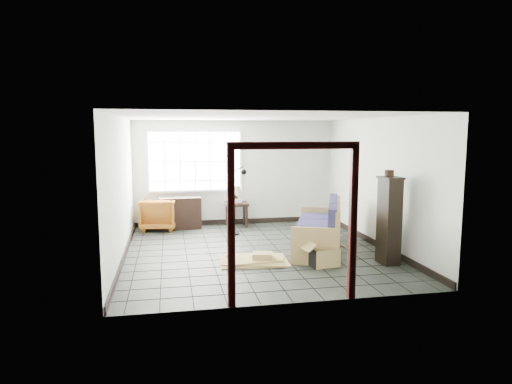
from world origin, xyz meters
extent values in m
plane|color=black|center=(0.00, 0.00, 0.00)|extent=(5.50, 5.50, 0.00)
cube|color=silver|center=(0.00, 2.75, 1.30)|extent=(5.00, 0.02, 2.60)
cube|color=silver|center=(0.00, -2.75, 1.30)|extent=(5.00, 0.02, 2.60)
cube|color=silver|center=(-2.50, 0.00, 1.30)|extent=(0.02, 5.50, 2.60)
cube|color=silver|center=(2.50, 0.00, 1.30)|extent=(0.02, 5.50, 2.60)
cube|color=white|center=(0.00, 0.00, 2.60)|extent=(5.00, 5.50, 0.02)
cube|color=black|center=(0.00, 2.73, 0.06)|extent=(4.95, 0.03, 0.12)
cube|color=black|center=(-2.48, 0.00, 0.06)|extent=(0.03, 5.45, 0.12)
cube|color=black|center=(2.48, 0.00, 0.06)|extent=(0.03, 5.45, 0.12)
cube|color=silver|center=(-1.00, 2.71, 1.60)|extent=(2.32, 0.06, 1.52)
cube|color=white|center=(-1.00, 2.67, 1.60)|extent=(2.20, 0.02, 1.40)
cube|color=black|center=(-0.85, -2.70, 1.05)|extent=(0.10, 0.08, 2.10)
cube|color=black|center=(0.85, -2.70, 1.05)|extent=(0.10, 0.08, 2.10)
cube|color=black|center=(0.00, -2.70, 2.15)|extent=(1.80, 0.08, 0.10)
cube|color=#A08648|center=(1.23, -0.10, 0.19)|extent=(1.55, 2.27, 0.38)
cube|color=#A08648|center=(0.84, -1.11, 0.34)|extent=(0.81, 0.36, 0.67)
cube|color=#A08648|center=(1.62, 0.92, 0.34)|extent=(0.81, 0.36, 0.67)
cube|color=#A08648|center=(1.59, -0.23, 0.58)|extent=(0.84, 2.00, 0.74)
cube|color=#231B43|center=(0.96, -0.74, 0.46)|extent=(0.95, 0.90, 0.17)
cube|color=#231B43|center=(1.25, -0.85, 0.72)|extent=(0.38, 0.68, 0.55)
cube|color=#231B43|center=(1.21, -0.09, 0.46)|extent=(0.95, 0.90, 0.17)
cube|color=#231B43|center=(1.50, -0.20, 0.72)|extent=(0.38, 0.68, 0.55)
cube|color=#231B43|center=(1.46, 0.56, 0.46)|extent=(0.95, 0.90, 0.17)
cube|color=#231B43|center=(1.75, 0.45, 0.72)|extent=(0.38, 0.68, 0.55)
imported|color=brown|center=(-1.89, 2.40, 0.41)|extent=(0.90, 0.86, 0.83)
cube|color=black|center=(-0.02, 2.40, 0.56)|extent=(0.55, 0.55, 0.07)
cube|color=black|center=(-0.24, 2.19, 0.27)|extent=(0.06, 0.06, 0.54)
cube|color=black|center=(0.19, 2.18, 0.27)|extent=(0.06, 0.06, 0.54)
cube|color=black|center=(-0.24, 2.62, 0.27)|extent=(0.06, 0.06, 0.54)
cube|color=black|center=(0.20, 2.61, 0.27)|extent=(0.06, 0.06, 0.54)
cylinder|color=black|center=(-0.03, 2.46, 0.67)|extent=(0.13, 0.13, 0.14)
cylinder|color=black|center=(-0.03, 2.46, 0.79)|extent=(0.03, 0.03, 0.10)
cone|color=beige|center=(-0.03, 2.46, 0.90)|extent=(0.35, 0.35, 0.20)
cube|color=silver|center=(-0.03, 2.42, 0.64)|extent=(0.25, 0.20, 0.09)
cylinder|color=black|center=(-0.16, 2.42, 0.64)|extent=(0.02, 0.05, 0.05)
cylinder|color=black|center=(-0.21, 1.55, 0.01)|extent=(0.28, 0.28, 0.03)
cylinder|color=black|center=(-0.21, 1.55, 0.74)|extent=(0.03, 0.03, 1.45)
cylinder|color=black|center=(-0.11, 1.48, 1.50)|extent=(0.24, 0.07, 0.13)
sphere|color=black|center=(-0.01, 1.41, 1.44)|extent=(0.15, 0.15, 0.13)
cube|color=black|center=(-1.39, 2.40, 0.38)|extent=(1.00, 0.44, 0.76)
cube|color=black|center=(-1.39, 2.40, 0.39)|extent=(0.93, 0.38, 0.03)
cube|color=black|center=(2.15, -1.24, 0.77)|extent=(0.31, 0.40, 1.53)
cube|color=black|center=(2.15, -1.24, 1.53)|extent=(0.35, 0.44, 0.04)
cylinder|color=black|center=(2.12, -1.24, 1.61)|extent=(0.18, 0.18, 0.12)
cube|color=#A1874D|center=(0.98, -1.15, 0.01)|extent=(0.52, 0.44, 0.02)
cube|color=black|center=(0.75, -1.19, 0.16)|extent=(0.08, 0.37, 0.32)
cube|color=#A1874D|center=(1.21, -1.11, 0.16)|extent=(0.08, 0.37, 0.32)
cube|color=#A1874D|center=(1.01, -1.33, 0.16)|extent=(0.46, 0.10, 0.32)
cube|color=#A1874D|center=(0.95, -0.96, 0.16)|extent=(0.46, 0.10, 0.32)
cube|color=#A1874D|center=(0.68, -1.20, 0.37)|extent=(0.24, 0.40, 0.13)
cube|color=#A1874D|center=(1.27, -1.10, 0.37)|extent=(0.24, 0.40, 0.13)
cube|color=#A1874D|center=(-0.17, -0.69, 0.01)|extent=(1.27, 0.94, 0.03)
cube|color=#A1874D|center=(-0.17, -0.69, 0.04)|extent=(1.23, 1.03, 0.03)
cube|color=#A1874D|center=(-0.17, -0.69, 0.06)|extent=(0.96, 0.73, 0.03)
cube|color=#A1874D|center=(-0.03, -0.76, 0.13)|extent=(0.41, 0.35, 0.10)
camera|label=1|loc=(-1.63, -8.53, 2.34)|focal=32.00mm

